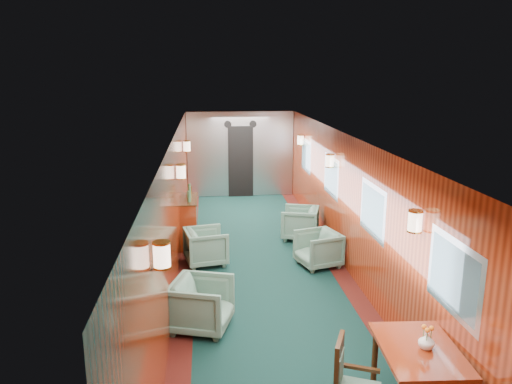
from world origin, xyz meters
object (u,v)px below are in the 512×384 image
at_px(credenza, 189,221).
at_px(armchair_right_near, 318,249).
at_px(dining_table, 419,360).
at_px(armchair_left_near, 202,305).
at_px(armchair_left_far, 206,247).
at_px(side_chair, 350,381).
at_px(armchair_right_far, 300,223).

distance_m(credenza, armchair_right_near, 2.77).
relative_size(dining_table, armchair_left_near, 1.42).
bearing_deg(armchair_left_far, side_chair, -174.51).
height_order(credenza, armchair_left_far, credenza).
relative_size(dining_table, credenza, 0.90).
relative_size(credenza, armchair_left_near, 1.59).
distance_m(dining_table, credenza, 6.12).
relative_size(side_chair, armchair_left_far, 1.29).
xyz_separation_m(side_chair, armchair_right_far, (0.60, 5.77, -0.17)).
distance_m(credenza, armchair_right_far, 2.33).
bearing_deg(side_chair, armchair_right_near, 104.73).
relative_size(armchair_left_near, armchair_right_near, 1.10).
xyz_separation_m(credenza, armchair_right_near, (2.36, -1.44, -0.17)).
bearing_deg(dining_table, armchair_left_near, 139.72).
bearing_deg(armchair_right_far, armchair_left_near, -12.76).
distance_m(dining_table, armchair_left_near, 3.02).
bearing_deg(armchair_left_near, dining_table, -116.82).
bearing_deg(armchair_right_near, side_chair, -25.04).
bearing_deg(side_chair, credenza, 130.31).
height_order(armchair_left_far, armchair_right_near, armchair_left_far).
height_order(dining_table, armchair_right_near, dining_table).
bearing_deg(armchair_right_far, dining_table, 17.79).
xyz_separation_m(dining_table, armchair_right_near, (-0.07, 4.17, -0.35)).
distance_m(armchair_left_near, armchair_right_far, 4.18).
bearing_deg(armchair_right_far, side_chair, 10.76).
relative_size(credenza, armchair_right_near, 1.74).
xyz_separation_m(dining_table, armchair_left_near, (-2.17, 2.08, -0.32)).
xyz_separation_m(credenza, armchair_left_near, (0.27, -3.53, -0.14)).
height_order(dining_table, armchair_right_far, dining_table).
distance_m(side_chair, armchair_right_near, 4.27).
distance_m(dining_table, side_chair, 0.73).
distance_m(dining_table, armchair_right_near, 4.18).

